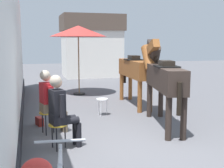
% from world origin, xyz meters
% --- Properties ---
extents(ground_plane, '(40.00, 40.00, 0.00)m').
position_xyz_m(ground_plane, '(0.00, 3.00, 0.00)').
color(ground_plane, '#56565B').
extents(pub_facade_wall, '(0.34, 14.00, 3.40)m').
position_xyz_m(pub_facade_wall, '(-2.55, 1.50, 1.54)').
color(pub_facade_wall, white).
rests_on(pub_facade_wall, ground_plane).
extents(distant_cottage, '(3.40, 2.60, 3.50)m').
position_xyz_m(distant_cottage, '(1.40, 11.87, 1.80)').
color(distant_cottage, silver).
rests_on(distant_cottage, ground_plane).
extents(seated_visitor_near, '(0.61, 0.48, 1.39)m').
position_xyz_m(seated_visitor_near, '(-1.64, 0.30, 0.78)').
color(seated_visitor_near, gold).
rests_on(seated_visitor_near, ground_plane).
extents(seated_visitor_far, '(0.61, 0.48, 1.39)m').
position_xyz_m(seated_visitor_far, '(-1.77, 1.32, 0.78)').
color(seated_visitor_far, gold).
rests_on(seated_visitor_far, ground_plane).
extents(saddled_horse_near, '(0.88, 2.96, 2.06)m').
position_xyz_m(saddled_horse_near, '(0.86, 1.22, 1.16)').
color(saddled_horse_near, '#2D231E').
rests_on(saddled_horse_near, ground_plane).
extents(saddled_horse_far, '(0.53, 3.00, 2.06)m').
position_xyz_m(saddled_horse_far, '(1.00, 3.44, 1.16)').
color(saddled_horse_far, brown).
rests_on(saddled_horse_far, ground_plane).
extents(cafe_parasol, '(2.10, 2.10, 2.58)m').
position_xyz_m(cafe_parasol, '(-0.34, 5.96, 2.36)').
color(cafe_parasol, black).
rests_on(cafe_parasol, ground_plane).
extents(spare_stool_white, '(0.32, 0.32, 0.46)m').
position_xyz_m(spare_stool_white, '(-0.29, 2.58, 0.40)').
color(spare_stool_white, white).
rests_on(spare_stool_white, ground_plane).
extents(satchel_bag, '(0.20, 0.30, 0.20)m').
position_xyz_m(satchel_bag, '(-1.97, 2.00, 0.10)').
color(satchel_bag, maroon).
rests_on(satchel_bag, ground_plane).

